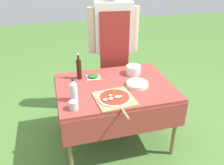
% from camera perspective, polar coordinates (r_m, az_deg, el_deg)
% --- Properties ---
extents(ground_plane, '(12.00, 12.00, 0.00)m').
position_cam_1_polar(ground_plane, '(3.00, 0.58, -13.35)').
color(ground_plane, '#517F38').
extents(prep_table, '(1.26, 0.94, 0.75)m').
position_cam_1_polar(prep_table, '(2.61, 0.65, -2.24)').
color(prep_table, '#A83D38').
rests_on(prep_table, ground).
extents(person_cook, '(0.64, 0.27, 1.73)m').
position_cam_1_polar(person_cook, '(3.13, 0.35, 10.09)').
color(person_cook, '#333D56').
rests_on(person_cook, ground).
extents(pizza_on_peel, '(0.40, 0.55, 0.06)m').
position_cam_1_polar(pizza_on_peel, '(2.31, 0.64, -3.82)').
color(pizza_on_peel, tan).
rests_on(pizza_on_peel, prep_table).
extents(oil_bottle, '(0.06, 0.06, 0.30)m').
position_cam_1_polar(oil_bottle, '(2.68, -7.95, 3.29)').
color(oil_bottle, black).
rests_on(oil_bottle, prep_table).
extents(water_bottle, '(0.07, 0.07, 0.24)m').
position_cam_1_polar(water_bottle, '(2.28, -9.23, -1.85)').
color(water_bottle, silver).
rests_on(water_bottle, prep_table).
extents(herb_container, '(0.16, 0.14, 0.04)m').
position_cam_1_polar(herb_container, '(2.73, -4.54, 1.56)').
color(herb_container, silver).
rests_on(herb_container, prep_table).
extents(mixing_tub, '(0.17, 0.17, 0.10)m').
position_cam_1_polar(mixing_tub, '(2.80, 5.16, 3.02)').
color(mixing_tub, silver).
rests_on(mixing_tub, prep_table).
extents(plate_stack, '(0.24, 0.24, 0.04)m').
position_cam_1_polar(plate_stack, '(2.56, 6.07, -0.38)').
color(plate_stack, beige).
rests_on(plate_stack, prep_table).
extents(sauce_jar, '(0.09, 0.09, 0.08)m').
position_cam_1_polar(sauce_jar, '(2.20, -9.20, -5.54)').
color(sauce_jar, silver).
rests_on(sauce_jar, prep_table).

